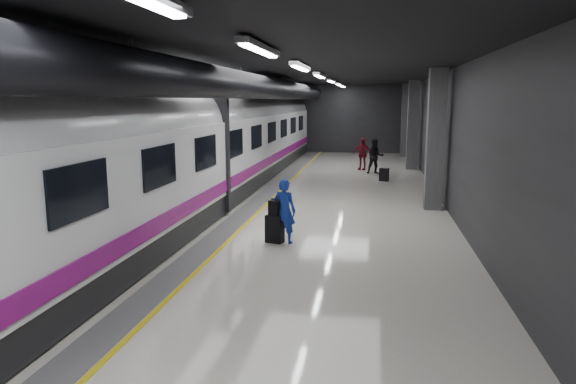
{
  "coord_description": "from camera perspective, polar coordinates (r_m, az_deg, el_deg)",
  "views": [
    {
      "loc": [
        2.59,
        -15.01,
        3.51
      ],
      "look_at": [
        0.47,
        -2.3,
        1.19
      ],
      "focal_mm": 32.0,
      "sensor_mm": 36.0,
      "label": 1
    }
  ],
  "objects": [
    {
      "name": "shoulder_bag",
      "position": [
        12.67,
        -1.55,
        -1.8
      ],
      "size": [
        0.31,
        0.26,
        0.37
      ],
      "primitive_type": "cube",
      "rotation": [
        0.0,
        0.0,
        -0.47
      ],
      "color": "black",
      "rests_on": "suitcase_main"
    },
    {
      "name": "traveler_far_a",
      "position": [
        25.05,
        9.67,
        3.91
      ],
      "size": [
        0.92,
        0.77,
        1.68
      ],
      "primitive_type": "imported",
      "rotation": [
        0.0,
        0.0,
        0.18
      ],
      "color": "black",
      "rests_on": "ground"
    },
    {
      "name": "ground",
      "position": [
        15.63,
        -0.33,
        -2.79
      ],
      "size": [
        40.0,
        40.0,
        0.0
      ],
      "primitive_type": "plane",
      "color": "silver",
      "rests_on": "ground"
    },
    {
      "name": "traveler_main",
      "position": [
        12.67,
        -0.4,
        -2.13
      ],
      "size": [
        0.67,
        0.52,
        1.61
      ],
      "primitive_type": "imported",
      "rotation": [
        0.0,
        0.0,
        2.89
      ],
      "color": "#1931BD",
      "rests_on": "ground"
    },
    {
      "name": "train",
      "position": [
        16.17,
        -11.8,
        4.86
      ],
      "size": [
        3.05,
        38.0,
        4.05
      ],
      "color": "black",
      "rests_on": "ground"
    },
    {
      "name": "traveler_far_b",
      "position": [
        26.44,
        8.25,
        4.23
      ],
      "size": [
        1.04,
        0.69,
        1.64
      ],
      "primitive_type": "imported",
      "rotation": [
        0.0,
        0.0,
        -0.34
      ],
      "color": "maroon",
      "rests_on": "ground"
    },
    {
      "name": "platform_hall",
      "position": [
        16.22,
        -0.78,
        10.28
      ],
      "size": [
        10.02,
        40.02,
        4.51
      ],
      "color": "black",
      "rests_on": "ground"
    },
    {
      "name": "suitcase_main",
      "position": [
        12.81,
        -1.48,
        -4.11
      ],
      "size": [
        0.48,
        0.37,
        0.69
      ],
      "primitive_type": "cube",
      "rotation": [
        0.0,
        0.0,
        -0.27
      ],
      "color": "black",
      "rests_on": "ground"
    },
    {
      "name": "suitcase_far",
      "position": [
        22.92,
        10.63,
        1.91
      ],
      "size": [
        0.44,
        0.35,
        0.57
      ],
      "primitive_type": "cube",
      "rotation": [
        0.0,
        0.0,
        -0.3
      ],
      "color": "black",
      "rests_on": "ground"
    }
  ]
}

